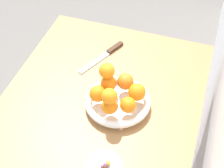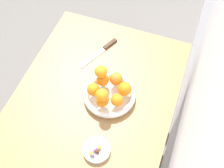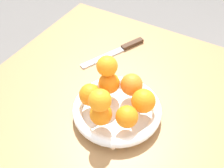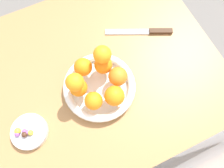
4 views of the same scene
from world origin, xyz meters
name	(u,v)px [view 2 (image 2 of 4)]	position (x,y,z in m)	size (l,w,h in m)	color
ground_plane	(97,157)	(0.00, 0.00, 0.00)	(6.00, 6.00, 0.00)	slate
dining_table	(91,115)	(0.00, 0.00, 0.65)	(1.10, 0.76, 0.74)	#9E7042
fruit_bowl	(110,95)	(-0.08, 0.07, 0.76)	(0.25, 0.25, 0.04)	white
candy_dish	(97,150)	(0.19, 0.11, 0.75)	(0.12, 0.12, 0.02)	silver
orange_0	(103,80)	(-0.12, 0.02, 0.81)	(0.06, 0.06, 0.06)	orange
orange_1	(94,90)	(-0.06, 0.00, 0.81)	(0.06, 0.06, 0.06)	orange
orange_2	(102,101)	(-0.02, 0.06, 0.81)	(0.06, 0.06, 0.06)	orange
orange_3	(117,100)	(-0.04, 0.12, 0.81)	(0.06, 0.06, 0.06)	orange
orange_4	(125,89)	(-0.11, 0.14, 0.81)	(0.07, 0.07, 0.07)	orange
orange_5	(116,79)	(-0.15, 0.08, 0.81)	(0.06, 0.06, 0.06)	orange
orange_6	(101,72)	(-0.12, 0.01, 0.87)	(0.06, 0.06, 0.06)	orange
orange_7	(102,95)	(-0.01, 0.06, 0.87)	(0.06, 0.06, 0.06)	orange
candy_ball_0	(97,151)	(0.20, 0.12, 0.77)	(0.02, 0.02, 0.02)	#472819
candy_ball_1	(93,155)	(0.22, 0.11, 0.77)	(0.02, 0.02, 0.02)	#8C4C99
candy_ball_2	(97,149)	(0.19, 0.11, 0.77)	(0.02, 0.02, 0.02)	#8C4C99
candy_ball_3	(95,150)	(0.20, 0.11, 0.77)	(0.02, 0.02, 0.02)	#8C4C99
candy_ball_4	(99,148)	(0.18, 0.12, 0.77)	(0.02, 0.02, 0.02)	gold
candy_ball_5	(91,153)	(0.21, 0.10, 0.77)	(0.02, 0.02, 0.02)	gold
knife	(102,50)	(-0.34, -0.07, 0.75)	(0.24, 0.13, 0.01)	#3F2819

